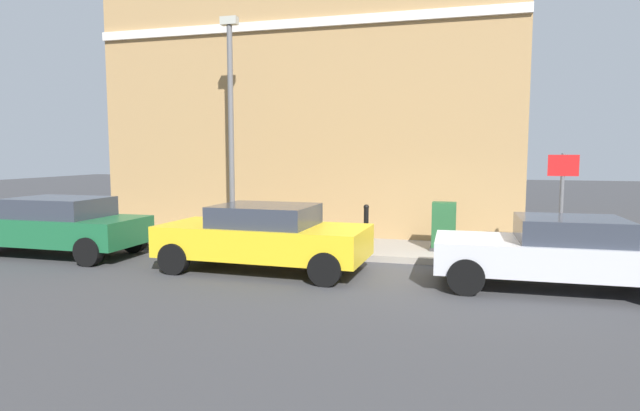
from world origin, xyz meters
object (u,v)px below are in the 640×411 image
object	(u,v)px
car_silver	(558,252)
car_green	(54,225)
utility_cabinet	(444,228)
street_sign	(562,191)
bollard_near_cabinet	(366,224)
car_yellow	(264,236)
bollard_far_kerb	(304,227)
lamppost	(231,120)

from	to	relation	value
car_silver	car_green	world-z (taller)	car_green
utility_cabinet	street_sign	size ratio (longest dim) A/B	0.50
bollard_near_cabinet	street_sign	distance (m)	4.49
car_green	street_sign	distance (m)	11.55
car_yellow	bollard_far_kerb	size ratio (longest dim) A/B	4.19
car_silver	utility_cabinet	distance (m)	3.30
car_silver	street_sign	distance (m)	2.00
car_green	bollard_near_cabinet	bearing A→B (deg)	-161.05
bollard_far_kerb	street_sign	xyz separation A→B (m)	(0.02, -5.62, 0.96)
bollard_near_cabinet	street_sign	bearing A→B (deg)	-102.10
car_silver	bollard_far_kerb	distance (m)	5.59
car_yellow	car_green	distance (m)	5.45
car_yellow	car_silver	bearing A→B (deg)	-178.54
street_sign	car_yellow	bearing A→B (deg)	105.97
car_silver	street_sign	size ratio (longest dim) A/B	1.84
utility_cabinet	car_yellow	bearing A→B (deg)	125.39
car_green	utility_cabinet	size ratio (longest dim) A/B	3.86
car_silver	utility_cabinet	world-z (taller)	car_silver
car_silver	car_yellow	xyz separation A→B (m)	(0.02, 5.66, 0.04)
utility_cabinet	street_sign	xyz separation A→B (m)	(-0.82, -2.41, 0.98)
bollard_far_kerb	bollard_near_cabinet	bearing A→B (deg)	-54.67
street_sign	lamppost	xyz separation A→B (m)	(0.68, 7.79, 1.64)
car_silver	car_green	bearing A→B (deg)	-2.11
bollard_near_cabinet	bollard_far_kerb	size ratio (longest dim) A/B	1.00
bollard_far_kerb	street_sign	size ratio (longest dim) A/B	0.45
car_silver	utility_cabinet	bearing A→B (deg)	-51.47
car_silver	bollard_far_kerb	xyz separation A→B (m)	(1.70, 5.32, 0.02)
car_yellow	lamppost	xyz separation A→B (m)	(2.39, 1.83, 2.57)
car_yellow	lamppost	world-z (taller)	lamppost
bollard_far_kerb	street_sign	distance (m)	5.70
bollard_near_cabinet	utility_cabinet	bearing A→B (deg)	-93.04
car_green	lamppost	size ratio (longest dim) A/B	0.78
car_yellow	lamppost	size ratio (longest dim) A/B	0.76
car_silver	lamppost	size ratio (longest dim) A/B	0.74
utility_cabinet	bollard_far_kerb	bearing A→B (deg)	104.68
bollard_near_cabinet	bollard_far_kerb	xyz separation A→B (m)	(-0.94, 1.33, 0.00)
car_yellow	street_sign	bearing A→B (deg)	-162.39
car_green	street_sign	xyz separation A→B (m)	(1.54, -11.41, 0.92)
car_yellow	street_sign	distance (m)	6.27
bollard_far_kerb	lamppost	world-z (taller)	lamppost
bollard_near_cabinet	car_green	bearing A→B (deg)	109.03
bollard_near_cabinet	street_sign	world-z (taller)	street_sign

